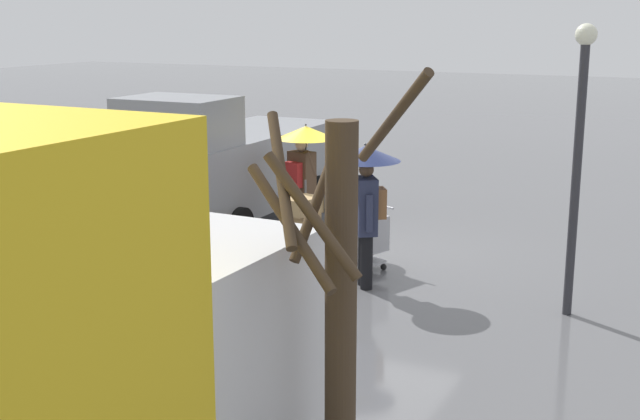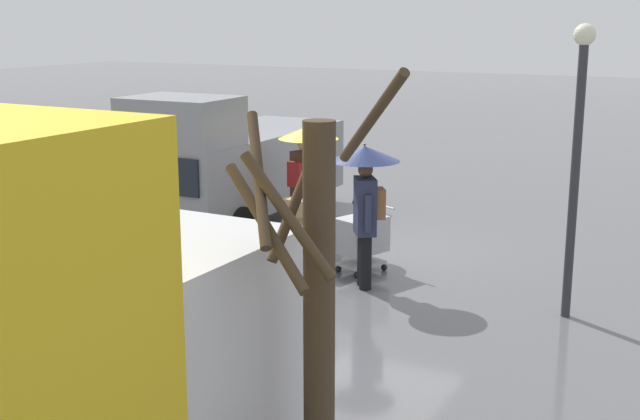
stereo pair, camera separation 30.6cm
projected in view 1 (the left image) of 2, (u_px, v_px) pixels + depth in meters
ground_plane at (377, 253)px, 14.30m from camera, size 90.00×90.00×0.00m
slush_patch_under_van at (110, 398)px, 8.90m from camera, size 2.64×2.64×0.01m
cargo_van_parked_right at (229, 165)px, 15.98m from camera, size 2.25×5.36×2.60m
shopping_cart_vendor at (361, 236)px, 13.18m from camera, size 0.80×0.96×1.02m
hand_dolly_boxes at (303, 225)px, 13.59m from camera, size 0.68×0.81×1.32m
pedestrian_pink_side at (304, 157)px, 14.47m from camera, size 1.04×1.04×2.15m
pedestrian_black_side at (366, 183)px, 12.24m from camera, size 1.04×1.04×2.15m
bare_tree_near at (337, 314)px, 6.23m from camera, size 1.30×1.31×3.62m
street_lamp at (579, 141)px, 10.86m from camera, size 0.28×0.28×3.86m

